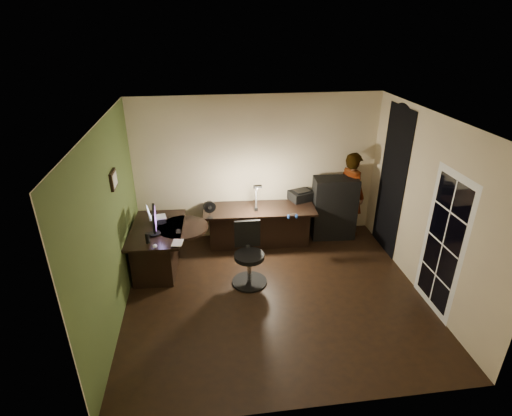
{
  "coord_description": "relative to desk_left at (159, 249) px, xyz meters",
  "views": [
    {
      "loc": [
        -0.95,
        -4.9,
        3.87
      ],
      "look_at": [
        -0.15,
        1.05,
        1.0
      ],
      "focal_mm": 28.0,
      "sensor_mm": 36.0,
      "label": 1
    }
  ],
  "objects": [
    {
      "name": "arched_doorway",
      "position": [
        4.03,
        0.19,
        0.91
      ],
      "size": [
        0.01,
        0.9,
        2.6
      ],
      "primitive_type": "cube",
      "color": "black",
      "rests_on": "floor"
    },
    {
      "name": "person",
      "position": [
        3.57,
        0.82,
        0.43
      ],
      "size": [
        0.6,
        0.7,
        1.65
      ],
      "primitive_type": "imported",
      "rotation": [
        0.0,
        0.0,
        1.99
      ],
      "color": "#D8A88C",
      "rests_on": "floor"
    },
    {
      "name": "office_chair",
      "position": [
        1.45,
        -0.59,
        0.11
      ],
      "size": [
        0.57,
        0.57,
        1.01
      ],
      "primitive_type": "cube",
      "rotation": [
        0.0,
        0.0,
        0.01
      ],
      "color": "black",
      "rests_on": "floor"
    },
    {
      "name": "monitor",
      "position": [
        -0.01,
        -0.22,
        0.56
      ],
      "size": [
        0.14,
        0.47,
        0.31
      ],
      "primitive_type": "cube",
      "rotation": [
        0.0,
        0.0,
        0.09
      ],
      "color": "black",
      "rests_on": "desk_left"
    },
    {
      "name": "wall_back",
      "position": [
        1.79,
        1.04,
        0.96
      ],
      "size": [
        4.5,
        0.01,
        2.7
      ],
      "primitive_type": "cube",
      "color": "beige",
      "rests_on": "floor"
    },
    {
      "name": "phone",
      "position": [
        0.36,
        -0.2,
        0.41
      ],
      "size": [
        0.07,
        0.14,
        0.01
      ],
      "primitive_type": "cube",
      "rotation": [
        0.0,
        0.0,
        0.04
      ],
      "color": "black",
      "rests_on": "desk_left"
    },
    {
      "name": "laptop",
      "position": [
        0.01,
        0.17,
        0.6
      ],
      "size": [
        0.34,
        0.32,
        0.2
      ],
      "primitive_type": "cube",
      "rotation": [
        0.0,
        0.0,
        0.2
      ],
      "color": "silver",
      "rests_on": "laptop_stand"
    },
    {
      "name": "desk_right",
      "position": [
        1.77,
        0.58,
        -0.01
      ],
      "size": [
        2.05,
        0.81,
        0.76
      ],
      "primitive_type": "cube",
      "rotation": [
        0.0,
        0.0,
        -0.05
      ],
      "color": "black",
      "rests_on": "floor"
    },
    {
      "name": "headphones",
      "position": [
        2.28,
        0.11,
        0.41
      ],
      "size": [
        0.18,
        0.09,
        0.08
      ],
      "primitive_type": "cube",
      "rotation": [
        0.0,
        0.0,
        0.08
      ],
      "color": "#1B409B",
      "rests_on": "desk_right"
    },
    {
      "name": "framed_picture",
      "position": [
        -0.43,
        -0.51,
        1.46
      ],
      "size": [
        0.04,
        0.3,
        0.25
      ],
      "primitive_type": "cube",
      "color": "black",
      "rests_on": "wall_left"
    },
    {
      "name": "ceiling",
      "position": [
        1.79,
        -0.96,
        2.31
      ],
      "size": [
        4.5,
        4.0,
        0.01
      ],
      "primitive_type": "cube",
      "color": "silver",
      "rests_on": "floor"
    },
    {
      "name": "mouse",
      "position": [
        0.03,
        -0.63,
        0.43
      ],
      "size": [
        0.08,
        0.11,
        0.04
      ],
      "primitive_type": "ellipsoid",
      "rotation": [
        0.0,
        0.0,
        0.22
      ],
      "color": "silver",
      "rests_on": "desk_left"
    },
    {
      "name": "wall_front",
      "position": [
        1.79,
        -2.97,
        0.96
      ],
      "size": [
        4.5,
        0.01,
        2.7
      ],
      "primitive_type": "cube",
      "color": "beige",
      "rests_on": "floor"
    },
    {
      "name": "desk_fan",
      "position": [
        0.87,
        0.3,
        0.53
      ],
      "size": [
        0.23,
        0.16,
        0.32
      ],
      "primitive_type": "cube",
      "rotation": [
        0.0,
        0.0,
        0.22
      ],
      "color": "black",
      "rests_on": "desk_right"
    },
    {
      "name": "laptop_stand",
      "position": [
        0.01,
        0.17,
        0.46
      ],
      "size": [
        0.27,
        0.25,
        0.09
      ],
      "primitive_type": "cube",
      "rotation": [
        0.0,
        0.0,
        0.35
      ],
      "color": "silver",
      "rests_on": "desk_left"
    },
    {
      "name": "wall_right",
      "position": [
        4.05,
        -0.96,
        0.96
      ],
      "size": [
        0.01,
        4.0,
        2.7
      ],
      "primitive_type": "cube",
      "color": "beige",
      "rests_on": "floor"
    },
    {
      "name": "green_wall_overlay",
      "position": [
        -0.45,
        -0.96,
        0.96
      ],
      "size": [
        0.0,
        4.0,
        2.7
      ],
      "primitive_type": "cube",
      "color": "#465B2A",
      "rests_on": "floor"
    },
    {
      "name": "notepad",
      "position": [
        0.36,
        -0.55,
        0.41
      ],
      "size": [
        0.19,
        0.24,
        0.01
      ],
      "primitive_type": "cube",
      "rotation": [
        0.0,
        0.0,
        -0.16
      ],
      "color": "silver",
      "rests_on": "desk_left"
    },
    {
      "name": "desk_lamp",
      "position": [
        1.7,
        0.49,
        0.66
      ],
      "size": [
        0.23,
        0.3,
        0.59
      ],
      "primitive_type": "cube",
      "rotation": [
        0.0,
        0.0,
        -0.39
      ],
      "color": "black",
      "rests_on": "desk_right"
    },
    {
      "name": "pen",
      "position": [
        -0.04,
        0.11,
        0.41
      ],
      "size": [
        0.1,
        0.11,
        0.01
      ],
      "primitive_type": "cube",
      "rotation": [
        0.0,
        0.0,
        0.76
      ],
      "color": "black",
      "rests_on": "desk_left"
    },
    {
      "name": "cabinet",
      "position": [
        3.22,
        0.71,
        0.21
      ],
      "size": [
        0.83,
        0.46,
        1.21
      ],
      "primitive_type": "cube",
      "rotation": [
        0.0,
        0.0,
        -0.07
      ],
      "color": "black",
      "rests_on": "floor"
    },
    {
      "name": "french_door",
      "position": [
        4.03,
        -1.51,
        0.66
      ],
      "size": [
        0.02,
        0.92,
        2.1
      ],
      "primitive_type": "cube",
      "color": "white",
      "rests_on": "floor"
    },
    {
      "name": "speaker",
      "position": [
        -0.08,
        -0.49,
        0.49
      ],
      "size": [
        0.09,
        0.09,
        0.17
      ],
      "primitive_type": "cylinder",
      "rotation": [
        0.0,
        0.0,
        -0.4
      ],
      "color": "black",
      "rests_on": "desk_left"
    },
    {
      "name": "printer",
      "position": [
        2.61,
        0.84,
        0.46
      ],
      "size": [
        0.51,
        0.45,
        0.19
      ],
      "primitive_type": "cube",
      "rotation": [
        0.0,
        0.0,
        0.33
      ],
      "color": "black",
      "rests_on": "desk_right"
    },
    {
      "name": "wall_left",
      "position": [
        -0.46,
        -0.96,
        0.96
      ],
      "size": [
        0.01,
        4.0,
        2.7
      ],
      "primitive_type": "cube",
      "color": "beige",
      "rests_on": "floor"
    },
    {
      "name": "desk_left",
      "position": [
        0.0,
        0.0,
        0.0
      ],
      "size": [
        0.9,
        1.4,
        0.78
      ],
      "primitive_type": "cube",
      "rotation": [
        0.0,
        0.0,
        -0.05
      ],
      "color": "black",
      "rests_on": "floor"
    },
    {
      "name": "floor",
      "position": [
        1.79,
        -0.96,
        -0.4
      ],
      "size": [
        4.5,
        4.0,
        0.01
      ],
      "primitive_type": "cube",
      "color": "black",
      "rests_on": "ground"
    }
  ]
}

